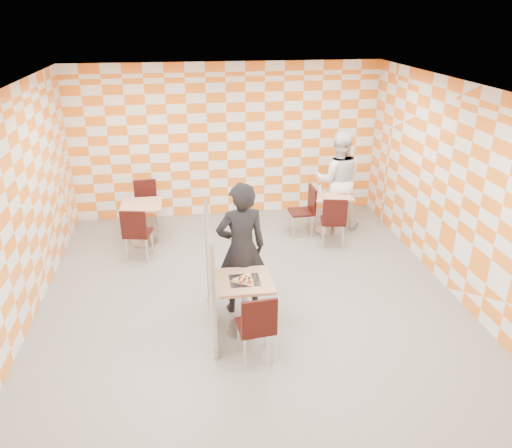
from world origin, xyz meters
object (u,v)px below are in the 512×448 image
Objects in this scene: chair_empty_far at (146,201)px; sport_bottle at (319,188)px; empty_table at (142,217)px; second_table at (330,206)px; chair_second_side at (306,207)px; chair_empty_near at (136,230)px; partition at (211,275)px; soda_bottle at (339,188)px; chair_main_front at (257,324)px; main_table at (245,296)px; man_white at (338,180)px; chair_second_front at (334,218)px; man_dark at (241,249)px.

sport_bottle reaches higher than chair_empty_far.
empty_table is at bearing -178.17° from sport_bottle.
second_table is 0.81× the size of chair_second_side.
chair_empty_near is at bearing -94.92° from empty_table.
partition is at bearing -124.88° from chair_second_side.
soda_bottle is at bearing 47.93° from partition.
chair_empty_near is 4.02× the size of soda_bottle.
chair_empty_far is (-3.40, 0.70, 0.04)m from second_table.
chair_main_front and chair_empty_near have the same top height.
partition is at bearing -62.53° from chair_empty_near.
second_table is 0.40m from sport_bottle.
chair_main_front is 4.02× the size of soda_bottle.
main_table is at bearing -124.06° from second_table.
man_white is (3.63, 0.27, 0.42)m from empty_table.
chair_main_front is at bearing -121.22° from chair_second_front.
partition is 3.62m from sport_bottle.
main_table is 0.41× the size of man_white.
chair_second_side reaches higher than main_table.
chair_empty_near is (-3.02, -0.63, 0.00)m from chair_second_side.
chair_empty_far reaches higher than main_table.
man_white reaches higher than chair_empty_far.
chair_main_front is (1.53, -3.57, 0.04)m from empty_table.
chair_main_front is 4.62× the size of sport_bottle.
chair_empty_far is at bearing -72.59° from man_dark.
soda_bottle is (-0.04, -0.24, -0.07)m from man_white.
empty_table is at bearing -65.83° from man_dark.
chair_main_front reaches higher than empty_table.
partition is at bearing 121.75° from chair_main_front.
chair_second_side is 1.00× the size of chair_empty_near.
sport_bottle is at bearing 155.66° from second_table.
sport_bottle is (2.18, 2.89, 0.05)m from partition.
chair_empty_near reaches higher than empty_table.
man_white is at bearing 70.37° from chair_second_front.
partition reaches higher than empty_table.
sport_bottle reaches higher than main_table.
second_table is 3.11m from man_dark.
chair_second_side is 0.42m from sport_bottle.
main_table is 2.92m from chair_second_front.
man_dark reaches higher than chair_main_front.
chair_main_front is at bearing -58.25° from partition.
chair_second_front is 3.14m from partition.
empty_table is 3.66m from man_white.
chair_second_front is (-0.12, -0.64, 0.04)m from second_table.
soda_bottle reaches higher than second_table.
soda_bottle is at bearing 66.98° from chair_second_front.
chair_second_front is at bearing -10.81° from empty_table.
empty_table is 3.88m from chair_main_front.
main_table is 0.48× the size of partition.
man_white reaches higher than main_table.
man_white is at bearing 24.78° from chair_second_side.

